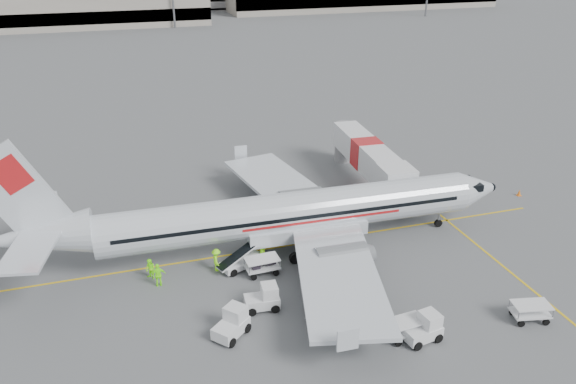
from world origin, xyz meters
name	(u,v)px	position (x,y,z in m)	size (l,w,h in m)	color
ground	(295,244)	(0.00, 0.00, 0.00)	(360.00, 360.00, 0.00)	#56595B
stripe_lead	(295,244)	(0.00, 0.00, 0.01)	(44.00, 0.20, 0.01)	yellow
stripe_cross	(504,267)	(14.00, -8.00, 0.01)	(0.20, 20.00, 0.01)	yellow
aircraft	(291,187)	(-0.48, -0.38, 5.35)	(38.83, 30.44, 10.71)	silver
jet_bridge	(366,163)	(10.40, 9.38, 2.29)	(3.28, 17.48, 4.59)	white
belt_loader	(242,253)	(-4.88, -2.00, 1.20)	(4.45, 1.67, 2.41)	white
tug_fore	(422,328)	(3.79, -13.48, 0.91)	(2.34, 1.34, 1.81)	white
tug_mid	(262,297)	(-4.79, -7.43, 0.89)	(2.29, 1.31, 1.77)	white
tug_aft	(231,324)	(-7.36, -9.56, 0.92)	(2.39, 1.37, 1.85)	white
cart_loaded_a	(325,312)	(-1.21, -9.83, 0.64)	(2.47, 1.46, 1.29)	white
cart_loaded_b	(262,266)	(-3.66, -3.30, 0.65)	(2.47, 1.46, 1.29)	white
cart_empty_a	(405,329)	(2.93, -12.91, 0.62)	(2.39, 1.41, 1.24)	white
cart_empty_b	(530,312)	(11.49, -13.84, 0.62)	(2.39, 1.42, 1.25)	white
cone_nose	(519,192)	(23.39, 2.40, 0.33)	(0.40, 0.40, 0.65)	orange
cone_port	(291,171)	(4.15, 14.22, 0.29)	(0.36, 0.36, 0.58)	orange
cone_stbd	(334,331)	(-1.19, -11.41, 0.28)	(0.34, 0.34, 0.56)	orange
crew_a	(262,250)	(-3.15, -1.50, 0.88)	(0.64, 0.42, 1.77)	#87F716
crew_b	(150,269)	(-11.57, -1.50, 0.79)	(0.77, 0.60, 1.58)	#87F716
crew_c	(217,260)	(-6.78, -1.87, 0.89)	(1.16, 0.66, 1.79)	#87F716
crew_d	(158,275)	(-11.10, -2.64, 0.90)	(1.05, 0.44, 1.80)	#87F716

